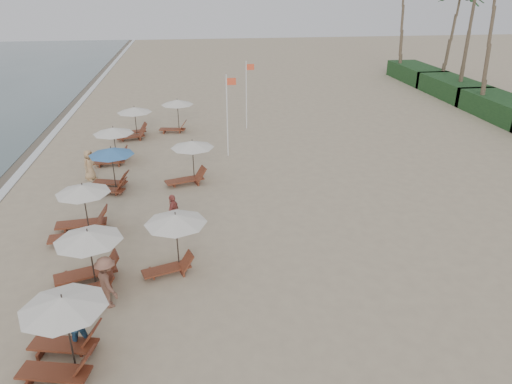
{
  "coord_description": "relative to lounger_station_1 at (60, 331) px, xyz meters",
  "views": [
    {
      "loc": [
        -1.55,
        -10.84,
        9.71
      ],
      "look_at": [
        1.0,
        7.83,
        1.3
      ],
      "focal_mm": 33.3,
      "sensor_mm": 36.0,
      "label": 1
    }
  ],
  "objects": [
    {
      "name": "ground",
      "position": [
        5.39,
        0.18,
        -1.16
      ],
      "size": [
        160.0,
        160.0,
        0.0
      ],
      "primitive_type": "plane",
      "color": "tan",
      "rests_on": "ground"
    },
    {
      "name": "lounger_station_1",
      "position": [
        0.0,
        0.0,
        0.0
      ],
      "size": [
        2.61,
        2.32,
        2.24
      ],
      "color": "brown",
      "rests_on": "ground"
    },
    {
      "name": "lounger_station_2",
      "position": [
        -0.06,
        3.52,
        -0.1
      ],
      "size": [
        2.76,
        2.6,
        2.26
      ],
      "color": "brown",
      "rests_on": "ground"
    },
    {
      "name": "lounger_station_3",
      "position": [
        -0.97,
        7.45,
        -0.11
      ],
      "size": [
        2.67,
        2.19,
        2.28
      ],
      "color": "brown",
      "rests_on": "ground"
    },
    {
      "name": "lounger_station_4",
      "position": [
        -0.4,
        12.14,
        0.06
      ],
      "size": [
        2.44,
        2.23,
        2.24
      ],
      "color": "brown",
      "rests_on": "ground"
    },
    {
      "name": "lounger_station_5",
      "position": [
        -0.86,
        16.19,
        0.01
      ],
      "size": [
        2.46,
        2.3,
        2.11
      ],
      "color": "brown",
      "rests_on": "ground"
    },
    {
      "name": "lounger_station_6",
      "position": [
        -0.16,
        20.96,
        -0.05
      ],
      "size": [
        2.57,
        2.3,
        2.09
      ],
      "color": "brown",
      "rests_on": "ground"
    },
    {
      "name": "inland_station_0",
      "position": [
        2.89,
        4.32,
        0.34
      ],
      "size": [
        2.53,
        2.24,
        2.22
      ],
      "color": "brown",
      "rests_on": "ground"
    },
    {
      "name": "inland_station_1",
      "position": [
        3.52,
        12.57,
        0.2
      ],
      "size": [
        2.74,
        2.24,
        2.22
      ],
      "color": "brown",
      "rests_on": "ground"
    },
    {
      "name": "inland_station_2",
      "position": [
        2.67,
        22.04,
        0.3
      ],
      "size": [
        2.57,
        2.24,
        2.22
      ],
      "color": "brown",
      "rests_on": "ground"
    },
    {
      "name": "beachgoer_mid_a",
      "position": [
        0.16,
        0.76,
        -0.34
      ],
      "size": [
        0.99,
        0.9,
        1.65
      ],
      "primitive_type": "imported",
      "rotation": [
        0.0,
        0.0,
        3.57
      ],
      "color": "#2C5C86",
      "rests_on": "ground"
    },
    {
      "name": "beachgoer_mid_b",
      "position": [
        0.83,
        2.53,
        -0.26
      ],
      "size": [
        1.17,
        1.34,
        1.8
      ],
      "primitive_type": "imported",
      "rotation": [
        0.0,
        0.0,
        2.11
      ],
      "color": "#8B5A46",
      "rests_on": "ground"
    },
    {
      "name": "beachgoer_far_a",
      "position": [
        2.81,
        7.4,
        -0.33
      ],
      "size": [
        0.69,
        1.05,
        1.66
      ],
      "primitive_type": "imported",
      "rotation": [
        0.0,
        0.0,
        4.39
      ],
      "color": "#AC4D45",
      "rests_on": "ground"
    },
    {
      "name": "beachgoer_far_b",
      "position": [
        -1.71,
        13.75,
        -0.34
      ],
      "size": [
        0.88,
        0.96,
        1.65
      ],
      "primitive_type": "imported",
      "rotation": [
        0.0,
        0.0,
        0.98
      ],
      "color": "tan",
      "rests_on": "ground"
    },
    {
      "name": "flag_pole_near",
      "position": [
        5.88,
        16.52,
        1.52
      ],
      "size": [
        0.59,
        0.08,
        4.86
      ],
      "color": "silver",
      "rests_on": "ground"
    },
    {
      "name": "flag_pole_far",
      "position": [
        7.67,
        22.13,
        1.45
      ],
      "size": [
        0.6,
        0.08,
        4.72
      ],
      "color": "silver",
      "rests_on": "ground"
    }
  ]
}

